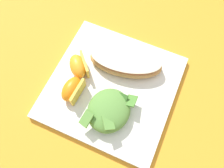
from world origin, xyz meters
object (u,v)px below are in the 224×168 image
white_plate (112,87)px  orange_wedge_front (79,66)px  cheesy_pizza_bread (126,61)px  orange_wedge_middle (72,89)px  green_salad_pile (109,110)px

white_plate → orange_wedge_front: 0.09m
cheesy_pizza_bread → orange_wedge_front: 0.11m
orange_wedge_middle → orange_wedge_front: bearing=-166.6°
green_salad_pile → orange_wedge_front: green_salad_pile is taller
cheesy_pizza_bread → orange_wedge_middle: bearing=-35.1°
white_plate → cheesy_pizza_bread: size_ratio=1.53×
white_plate → orange_wedge_middle: bearing=-55.0°
cheesy_pizza_bread → white_plate: bearing=-6.6°
orange_wedge_middle → white_plate: bearing=125.0°
green_salad_pile → orange_wedge_middle: 0.09m
green_salad_pile → orange_wedge_front: bearing=-122.9°
orange_wedge_middle → cheesy_pizza_bread: bearing=144.9°
orange_wedge_front → orange_wedge_middle: 0.06m
cheesy_pizza_bread → orange_wedge_middle: orange_wedge_middle is taller
cheesy_pizza_bread → orange_wedge_front: bearing=-58.8°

